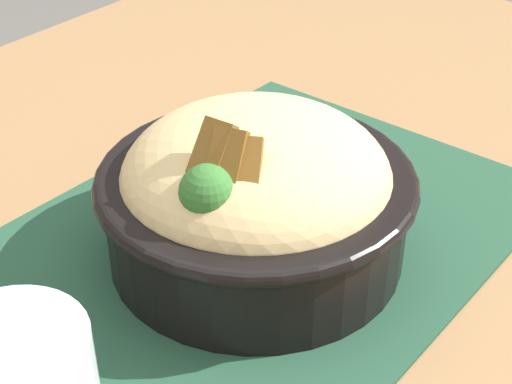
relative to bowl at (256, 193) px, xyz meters
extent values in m
cube|color=olive|center=(-0.02, 0.03, -0.07)|extent=(1.24, 0.83, 0.04)
cylinder|color=brown|center=(0.54, 0.39, -0.46)|extent=(0.04, 0.04, 0.74)
cube|color=#1E422D|center=(0.01, 0.01, -0.05)|extent=(0.43, 0.32, 0.00)
cylinder|color=black|center=(0.00, 0.00, -0.02)|extent=(0.20, 0.20, 0.07)
torus|color=black|center=(0.00, 0.00, 0.01)|extent=(0.21, 0.21, 0.01)
ellipsoid|color=tan|center=(0.00, 0.00, 0.01)|extent=(0.20, 0.20, 0.09)
sphere|color=#2E6428|center=(-0.06, -0.01, 0.04)|extent=(0.03, 0.03, 0.03)
cylinder|color=orange|center=(-0.02, 0.02, 0.03)|extent=(0.01, 0.04, 0.01)
cylinder|color=orange|center=(-0.02, -0.03, 0.03)|extent=(0.03, 0.02, 0.01)
cylinder|color=orange|center=(0.00, 0.04, 0.03)|extent=(0.02, 0.03, 0.01)
cube|color=brown|center=(-0.05, 0.00, 0.05)|extent=(0.04, 0.02, 0.05)
cube|color=brown|center=(-0.05, -0.01, 0.05)|extent=(0.04, 0.03, 0.05)
cube|color=brown|center=(-0.05, -0.03, 0.04)|extent=(0.04, 0.04, 0.04)
cube|color=silver|center=(0.12, -0.02, -0.05)|extent=(0.02, 0.07, 0.00)
cube|color=silver|center=(0.13, 0.02, -0.05)|extent=(0.01, 0.01, 0.00)
cube|color=silver|center=(0.13, 0.04, -0.05)|extent=(0.03, 0.03, 0.00)
cube|color=silver|center=(0.14, 0.06, -0.05)|extent=(0.01, 0.02, 0.00)
cube|color=silver|center=(0.14, 0.06, -0.05)|extent=(0.01, 0.02, 0.00)
cube|color=silver|center=(0.13, 0.06, -0.05)|extent=(0.01, 0.02, 0.00)
cube|color=silver|center=(0.13, 0.07, -0.05)|extent=(0.01, 0.02, 0.00)
camera|label=1|loc=(-0.34, -0.25, 0.28)|focal=53.60mm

